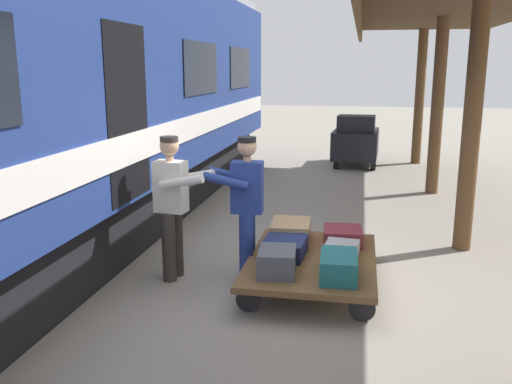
{
  "coord_description": "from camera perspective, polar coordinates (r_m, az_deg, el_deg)",
  "views": [
    {
      "loc": [
        -0.5,
        5.92,
        2.48
      ],
      "look_at": [
        0.59,
        0.22,
        1.15
      ],
      "focal_mm": 38.6,
      "sensor_mm": 36.0,
      "label": 1
    }
  ],
  "objects": [
    {
      "name": "baggage_tug",
      "position": [
        14.24,
        10.29,
        5.2
      ],
      "size": [
        1.19,
        1.76,
        1.3
      ],
      "color": "black",
      "rests_on": "ground_plane"
    },
    {
      "name": "luggage_cart",
      "position": [
        6.41,
        5.83,
        -7.15
      ],
      "size": [
        1.44,
        2.07,
        0.34
      ],
      "color": "brown",
      "rests_on": "ground_plane"
    },
    {
      "name": "ground_plane",
      "position": [
        6.44,
        5.58,
        -9.8
      ],
      "size": [
        60.0,
        60.0,
        0.0
      ],
      "primitive_type": "plane",
      "color": "gray"
    },
    {
      "name": "suitcase_navy_fabric",
      "position": [
        6.39,
        2.96,
        -5.76
      ],
      "size": [
        0.5,
        0.59,
        0.2
      ],
      "primitive_type": "cube",
      "rotation": [
        0.0,
        0.0,
        -0.06
      ],
      "color": "navy",
      "rests_on": "luggage_cart"
    },
    {
      "name": "porter_in_overalls",
      "position": [
        6.38,
        -1.09,
        -1.2
      ],
      "size": [
        0.68,
        0.45,
        1.7
      ],
      "color": "navy",
      "rests_on": "ground_plane"
    },
    {
      "name": "suitcase_teal_softside",
      "position": [
        5.8,
        8.57,
        -7.62
      ],
      "size": [
        0.4,
        0.62,
        0.25
      ],
      "primitive_type": "cube",
      "rotation": [
        0.0,
        0.0,
        0.03
      ],
      "color": "#1E666B",
      "rests_on": "luggage_cart"
    },
    {
      "name": "suitcase_burgundy_valise",
      "position": [
        6.88,
        8.97,
        -4.54
      ],
      "size": [
        0.5,
        0.53,
        0.2
      ],
      "primitive_type": "cube",
      "rotation": [
        0.0,
        0.0,
        0.08
      ],
      "color": "maroon",
      "rests_on": "luggage_cart"
    },
    {
      "name": "suitcase_tan_vintage",
      "position": [
        6.92,
        3.62,
        -4.08
      ],
      "size": [
        0.5,
        0.63,
        0.25
      ],
      "primitive_type": "cube",
      "rotation": [
        0.0,
        0.0,
        0.05
      ],
      "color": "tan",
      "rests_on": "luggage_cart"
    },
    {
      "name": "porter_by_door",
      "position": [
        6.48,
        -8.62,
        -1.13
      ],
      "size": [
        0.7,
        0.48,
        1.7
      ],
      "color": "#332D28",
      "rests_on": "ground_plane"
    },
    {
      "name": "train_car",
      "position": [
        7.23,
        -24.2,
        8.46
      ],
      "size": [
        3.03,
        16.97,
        4.0
      ],
      "color": "navy",
      "rests_on": "ground_plane"
    },
    {
      "name": "suitcase_gray_aluminum",
      "position": [
        6.35,
        8.78,
        -6.17
      ],
      "size": [
        0.42,
        0.58,
        0.17
      ],
      "primitive_type": "cube",
      "rotation": [
        0.0,
        0.0,
        -0.1
      ],
      "color": "#9EA0A5",
      "rests_on": "luggage_cart"
    },
    {
      "name": "suitcase_slate_roller",
      "position": [
        5.85,
        2.19,
        -7.22
      ],
      "size": [
        0.43,
        0.53,
        0.26
      ],
      "primitive_type": "cube",
      "rotation": [
        0.0,
        0.0,
        0.09
      ],
      "color": "#4C515B",
      "rests_on": "luggage_cart"
    }
  ]
}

